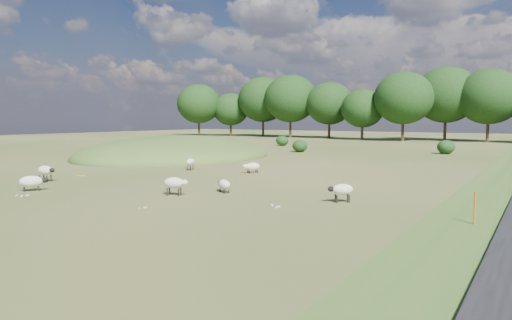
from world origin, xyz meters
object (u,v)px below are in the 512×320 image
(sheep_2, at_px, (46,170))
(sheep_3, at_px, (342,190))
(marker_post, at_px, (475,210))
(sheep_6, at_px, (32,181))
(sheep_1, at_px, (175,183))
(sheep_4, at_px, (190,162))
(sheep_5, at_px, (224,184))
(sheep_0, at_px, (252,166))

(sheep_2, distance_m, sheep_3, 16.85)
(sheep_2, bearing_deg, sheep_3, 4.41)
(marker_post, bearing_deg, sheep_6, -169.91)
(sheep_3, bearing_deg, sheep_6, -18.66)
(sheep_1, relative_size, sheep_6, 0.93)
(marker_post, distance_m, sheep_4, 20.27)
(sheep_2, relative_size, sheep_4, 1.09)
(marker_post, xyz_separation_m, sheep_1, (-12.55, -0.63, -0.00))
(sheep_1, height_order, sheep_5, sheep_1)
(sheep_6, bearing_deg, sheep_1, -34.46)
(marker_post, height_order, sheep_0, marker_post)
(marker_post, relative_size, sheep_6, 0.90)
(marker_post, bearing_deg, sheep_5, 173.35)
(sheep_4, xyz_separation_m, sheep_5, (7.62, -6.37, -0.16))
(sheep_3, bearing_deg, marker_post, 121.11)
(sheep_0, xyz_separation_m, sheep_4, (-4.48, -0.92, 0.13))
(sheep_4, bearing_deg, sheep_1, -162.67)
(sheep_6, bearing_deg, sheep_4, 30.02)
(marker_post, height_order, sheep_5, marker_post)
(marker_post, bearing_deg, sheep_3, 160.63)
(sheep_5, bearing_deg, sheep_3, -144.11)
(sheep_2, distance_m, sheep_4, 9.29)
(sheep_1, bearing_deg, sheep_5, 35.43)
(sheep_3, relative_size, sheep_4, 0.92)
(marker_post, distance_m, sheep_3, 5.69)
(sheep_5, distance_m, sheep_6, 9.49)
(sheep_3, xyz_separation_m, sheep_6, (-13.99, -5.33, -0.08))
(sheep_2, xyz_separation_m, sheep_4, (3.19, 8.72, -0.06))
(sheep_0, bearing_deg, sheep_6, 9.47)
(sheep_3, bearing_deg, sheep_4, -62.85)
(marker_post, height_order, sheep_2, marker_post)
(sheep_0, height_order, sheep_5, sheep_0)
(sheep_2, height_order, sheep_6, sheep_2)
(sheep_0, distance_m, sheep_6, 13.06)
(marker_post, distance_m, sheep_5, 11.22)
(sheep_1, xyz_separation_m, sheep_2, (-9.40, -0.43, 0.03))
(sheep_1, relative_size, sheep_2, 0.97)
(sheep_6, bearing_deg, sheep_2, 80.52)
(sheep_5, bearing_deg, sheep_0, -36.62)
(sheep_0, bearing_deg, sheep_1, 42.96)
(sheep_1, bearing_deg, sheep_2, 164.18)
(sheep_6, bearing_deg, sheep_3, -36.07)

